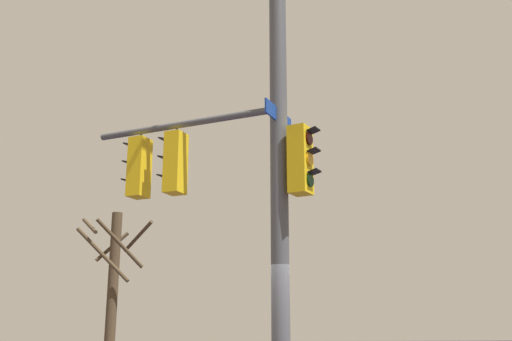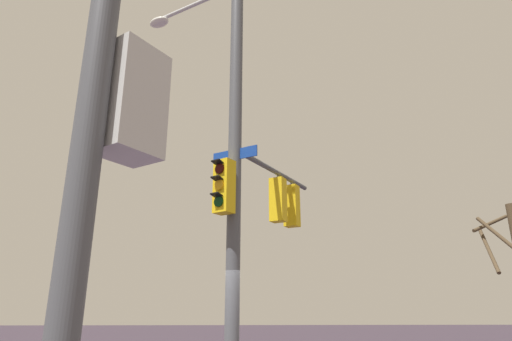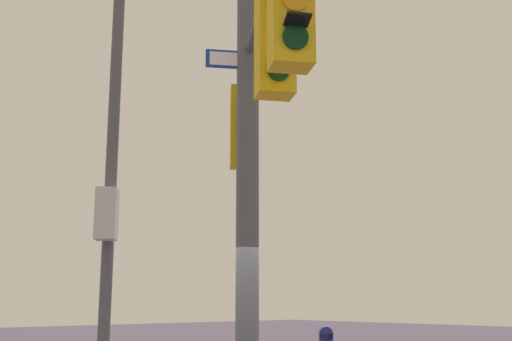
% 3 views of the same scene
% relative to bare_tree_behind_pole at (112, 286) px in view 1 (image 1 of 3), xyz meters
% --- Properties ---
extents(main_signal_pole_assembly, '(3.71, 4.53, 9.66)m').
position_rel_bare_tree_behind_pole_xyz_m(main_signal_pole_assembly, '(2.85, -7.84, 2.30)').
color(main_signal_pole_assembly, '#4C4F54').
rests_on(main_signal_pole_assembly, ground).
extents(bare_tree_behind_pole, '(2.10, 2.10, 4.70)m').
position_rel_bare_tree_behind_pole_xyz_m(bare_tree_behind_pole, '(0.00, 0.00, 0.00)').
color(bare_tree_behind_pole, '#493A27').
rests_on(bare_tree_behind_pole, ground).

